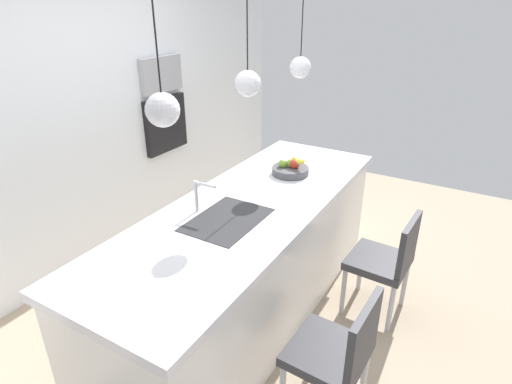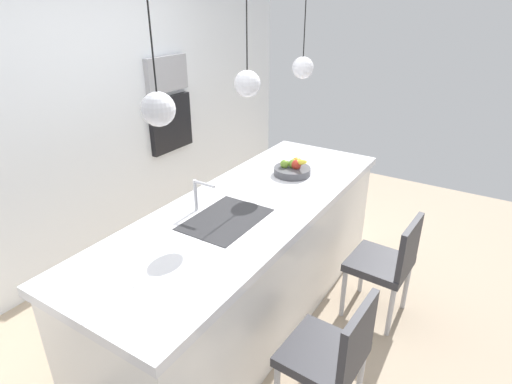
{
  "view_description": "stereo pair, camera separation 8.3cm",
  "coord_description": "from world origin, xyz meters",
  "views": [
    {
      "loc": [
        -2.19,
        -1.34,
        2.22
      ],
      "look_at": [
        0.1,
        0.0,
        0.99
      ],
      "focal_mm": 29.21,
      "sensor_mm": 36.0,
      "label": 1
    },
    {
      "loc": [
        -2.14,
        -1.41,
        2.22
      ],
      "look_at": [
        0.1,
        0.0,
        0.99
      ],
      "focal_mm": 29.21,
      "sensor_mm": 36.0,
      "label": 2
    }
  ],
  "objects": [
    {
      "name": "pendant_light_right",
      "position": [
        0.76,
        0.0,
        1.76
      ],
      "size": [
        0.16,
        0.16,
        0.76
      ],
      "color": "silver"
    },
    {
      "name": "floor",
      "position": [
        0.0,
        0.0,
        0.0
      ],
      "size": [
        6.6,
        6.6,
        0.0
      ],
      "primitive_type": "plane",
      "color": "tan",
      "rests_on": "ground"
    },
    {
      "name": "oven",
      "position": [
        0.95,
        1.58,
        1.05
      ],
      "size": [
        0.56,
        0.08,
        0.56
      ],
      "primitive_type": "cube",
      "color": "black",
      "rests_on": "back_wall"
    },
    {
      "name": "back_wall",
      "position": [
        0.0,
        1.65,
        1.3
      ],
      "size": [
        6.0,
        0.1,
        2.6
      ],
      "primitive_type": "cube",
      "color": "white",
      "rests_on": "ground"
    },
    {
      "name": "pendant_light_center",
      "position": [
        0.0,
        0.0,
        1.76
      ],
      "size": [
        0.16,
        0.16,
        0.76
      ],
      "color": "silver"
    },
    {
      "name": "pendant_light_left",
      "position": [
        -0.76,
        0.0,
        1.76
      ],
      "size": [
        0.16,
        0.16,
        0.76
      ],
      "color": "silver"
    },
    {
      "name": "chair_near",
      "position": [
        -0.52,
        -0.87,
        0.49
      ],
      "size": [
        0.44,
        0.43,
        0.85
      ],
      "color": "#333338",
      "rests_on": "ground"
    },
    {
      "name": "kitchen_island",
      "position": [
        0.0,
        0.0,
        0.47
      ],
      "size": [
        2.74,
        0.93,
        0.94
      ],
      "color": "white",
      "rests_on": "ground"
    },
    {
      "name": "microwave",
      "position": [
        0.95,
        1.58,
        1.55
      ],
      "size": [
        0.54,
        0.08,
        0.34
      ],
      "primitive_type": "cube",
      "color": "#9E9EA3",
      "rests_on": "back_wall"
    },
    {
      "name": "chair_middle",
      "position": [
        0.51,
        -0.88,
        0.48
      ],
      "size": [
        0.44,
        0.44,
        0.84
      ],
      "color": "#333338",
      "rests_on": "ground"
    },
    {
      "name": "fruit_bowl",
      "position": [
        0.63,
        -0.01,
        0.99
      ],
      "size": [
        0.29,
        0.29,
        0.16
      ],
      "color": "#4C4C51",
      "rests_on": "kitchen_island"
    },
    {
      "name": "sink_basin",
      "position": [
        -0.26,
        0.0,
        0.93
      ],
      "size": [
        0.56,
        0.4,
        0.02
      ],
      "primitive_type": "cube",
      "color": "#2D2D30",
      "rests_on": "kitchen_island"
    },
    {
      "name": "faucet",
      "position": [
        -0.26,
        0.21,
        1.08
      ],
      "size": [
        0.02,
        0.17,
        0.22
      ],
      "color": "silver",
      "rests_on": "kitchen_island"
    }
  ]
}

